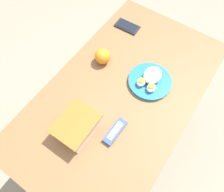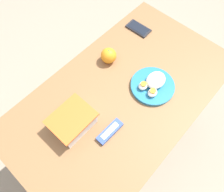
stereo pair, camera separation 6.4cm
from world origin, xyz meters
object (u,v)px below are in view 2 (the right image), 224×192
rice_plate (153,84)px  cell_phone (138,28)px  orange_fruit (109,56)px  candy_bar (110,131)px  food_container (73,122)px

rice_plate → cell_phone: bearing=49.5°
rice_plate → orange_fruit: bearing=95.7°
candy_bar → cell_phone: candy_bar is taller
food_container → rice_plate: (0.39, -0.14, -0.02)m
orange_fruit → food_container: bearing=-160.7°
food_container → orange_fruit: (0.36, 0.13, 0.00)m
food_container → candy_bar: 0.16m
food_container → candy_bar: size_ratio=1.41×
food_container → cell_phone: food_container is taller
food_container → cell_phone: (0.63, 0.15, -0.03)m
cell_phone → food_container: bearing=-166.5°
rice_plate → candy_bar: bearing=-179.4°
rice_plate → cell_phone: size_ratio=1.54×
orange_fruit → candy_bar: bearing=-136.4°
candy_bar → cell_phone: size_ratio=0.95×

